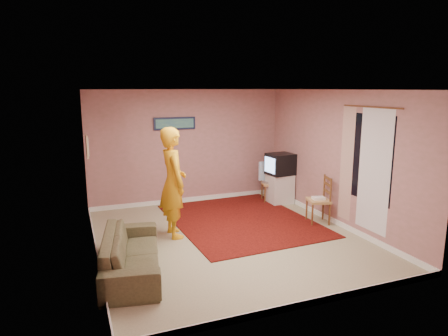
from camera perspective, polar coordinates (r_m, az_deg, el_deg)
name	(u,v)px	position (r m, az deg, el deg)	size (l,w,h in m)	color
ground	(228,238)	(7.24, 0.58, -9.92)	(5.00, 5.00, 0.00)	tan
wall_back	(188,147)	(9.21, -5.21, 3.02)	(4.50, 0.02, 2.60)	#B17479
wall_front	(309,205)	(4.71, 12.04, -5.25)	(4.50, 0.02, 2.60)	#B17479
wall_left	(91,177)	(6.40, -18.44, -1.19)	(0.02, 5.00, 2.60)	#B17479
wall_right	(337,158)	(7.98, 15.78, 1.35)	(0.02, 5.00, 2.60)	#B17479
ceiling	(228,90)	(6.74, 0.62, 11.13)	(4.50, 5.00, 0.02)	white
baseboard_back	(189,199)	(9.46, -5.06, -4.50)	(4.50, 0.02, 0.10)	white
baseboard_front	(304,304)	(5.21, 11.38, -18.51)	(4.50, 0.02, 0.10)	white
baseboard_left	(97,254)	(6.77, -17.68, -11.57)	(0.02, 5.00, 0.10)	white
baseboard_right	(333,220)	(8.27, 15.26, -7.21)	(0.02, 5.00, 0.10)	white
window	(369,158)	(7.26, 20.05, 1.34)	(0.01, 1.10, 1.50)	black
curtain_sheer	(374,171)	(7.18, 20.64, -0.44)	(0.01, 0.75, 2.10)	silver
curtain_floral	(347,164)	(7.69, 17.11, 0.54)	(0.01, 0.35, 2.10)	beige
curtain_rod	(371,107)	(7.14, 20.26, 8.20)	(0.02, 0.02, 1.40)	brown
picture_back	(175,123)	(9.03, -7.05, 6.34)	(0.95, 0.04, 0.28)	#141B37
picture_left	(87,146)	(7.94, -18.95, 2.94)	(0.04, 0.38, 0.42)	beige
area_rug	(241,220)	(8.14, 2.42, -7.43)	(2.60, 3.24, 0.02)	black
tv_cabinet	(280,189)	(9.36, 7.96, -2.93)	(0.53, 0.48, 0.67)	silver
crt_tv	(280,164)	(9.23, 8.03, 0.55)	(0.61, 0.55, 0.49)	black
chair_a	(271,179)	(9.42, 6.69, -1.59)	(0.47, 0.46, 0.47)	tan
dvd_player	(271,182)	(9.43, 6.68, -1.93)	(0.34, 0.24, 0.06)	#ACACB1
blue_throw	(267,171)	(9.55, 6.18, -0.36)	(0.43, 0.05, 0.45)	#9BD1FF
chair_b	(319,195)	(8.06, 13.37, -3.73)	(0.50, 0.51, 0.51)	tan
game_console	(318,198)	(8.08, 13.35, -4.21)	(0.24, 0.17, 0.05)	white
sofa	(131,253)	(6.05, -13.09, -11.70)	(1.98, 0.77, 0.58)	brown
person	(173,182)	(7.12, -7.29, -2.06)	(0.72, 0.47, 1.97)	orange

